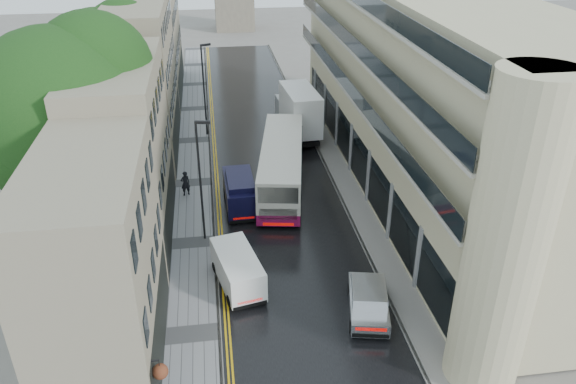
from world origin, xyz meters
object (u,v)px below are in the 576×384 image
object	(u,v)px
white_van	(229,291)
navy_van	(228,204)
cream_bus	(261,188)
tree_near	(65,142)
silver_hatchback	(352,319)
pedestrian	(185,183)
tree_far	(105,85)
lamp_post_near	(200,183)
white_lorry	(290,120)
lamp_post_far	(204,91)

from	to	relation	value
white_van	navy_van	bearing A→B (deg)	75.11
cream_bus	white_van	size ratio (longest dim) A/B	2.74
tree_near	silver_hatchback	size ratio (longest dim) A/B	3.20
navy_van	pedestrian	bearing A→B (deg)	124.81
silver_hatchback	navy_van	size ratio (longest dim) A/B	0.88
tree_far	lamp_post_near	distance (m)	15.32
navy_van	tree_far	bearing A→B (deg)	125.84
tree_near	lamp_post_near	bearing A→B (deg)	-3.26
tree_far	navy_van	distance (m)	15.10
pedestrian	tree_far	bearing A→B (deg)	-73.42
navy_van	tree_near	bearing A→B (deg)	-171.04
white_van	lamp_post_near	world-z (taller)	lamp_post_near
white_lorry	lamp_post_far	size ratio (longest dim) A/B	1.05
white_lorry	navy_van	distance (m)	13.67
white_van	white_lorry	bearing A→B (deg)	61.05
tree_far	white_van	distance (m)	22.40
silver_hatchback	pedestrian	bearing A→B (deg)	130.17
cream_bus	tree_near	bearing A→B (deg)	-155.80
tree_far	cream_bus	bearing A→B (deg)	-42.74
white_lorry	silver_hatchback	distance (m)	23.99
tree_far	white_lorry	size ratio (longest dim) A/B	1.47
cream_bus	lamp_post_far	bearing A→B (deg)	113.64
navy_van	lamp_post_near	size ratio (longest dim) A/B	0.63
white_lorry	silver_hatchback	world-z (taller)	white_lorry
navy_van	silver_hatchback	bearing A→B (deg)	-66.45
navy_van	lamp_post_near	world-z (taller)	lamp_post_near
lamp_post_near	lamp_post_far	distance (m)	17.42
tree_near	white_lorry	xyz separation A→B (m)	(14.90, 13.98, -4.70)
white_lorry	lamp_post_far	distance (m)	7.96
tree_far	lamp_post_far	bearing A→B (deg)	28.10
silver_hatchback	white_van	xyz separation A→B (m)	(-5.89, 2.82, 0.22)
silver_hatchback	navy_van	xyz separation A→B (m)	(-5.49, 11.66, 0.45)
tree_far	pedestrian	bearing A→B (deg)	-51.94
white_lorry	pedestrian	size ratio (longest dim) A/B	4.55
cream_bus	white_lorry	world-z (taller)	white_lorry
pedestrian	lamp_post_far	xyz separation A→B (m)	(1.68, 11.41, 3.09)
tree_near	tree_far	xyz separation A→B (m)	(0.30, 13.00, -0.72)
lamp_post_far	tree_far	bearing A→B (deg)	-171.98
cream_bus	white_lorry	xyz separation A→B (m)	(3.65, 11.10, 0.52)
pedestrian	white_van	bearing A→B (deg)	79.57
tree_near	cream_bus	world-z (taller)	tree_near
white_van	lamp_post_far	xyz separation A→B (m)	(-0.80, 24.15, 3.09)
cream_bus	white_lorry	size ratio (longest dim) A/B	1.48
pedestrian	cream_bus	bearing A→B (deg)	130.80
cream_bus	lamp_post_far	size ratio (longest dim) A/B	1.56
silver_hatchback	pedestrian	xyz separation A→B (m)	(-8.38, 15.56, 0.22)
white_van	lamp_post_far	world-z (taller)	lamp_post_far
cream_bus	pedestrian	world-z (taller)	cream_bus
tree_near	tree_far	world-z (taller)	tree_near
silver_hatchback	tree_near	bearing A→B (deg)	157.32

